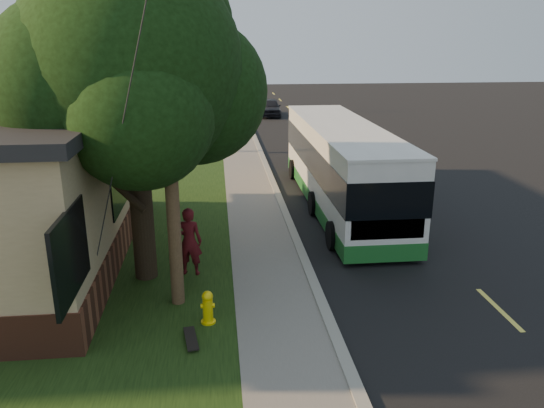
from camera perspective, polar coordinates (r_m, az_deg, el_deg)
The scene contains 16 objects.
ground at distance 12.04m, azimuth 5.91°, elevation -12.18°, with size 120.00×120.00×0.00m, color black.
road at distance 21.98m, azimuth 10.87°, elevation 1.56°, with size 8.00×80.00×0.01m, color black.
curb at distance 21.17m, azimuth 0.45°, elevation 1.42°, with size 0.25×80.00×0.12m, color gray.
sidewalk at distance 21.09m, azimuth -2.25°, elevation 1.29°, with size 2.00×80.00×0.08m, color slate.
grass_verge at distance 21.17m, azimuth -11.75°, elevation 0.97°, with size 5.00×80.00×0.07m, color black.
fire_hydrant at distance 11.61m, azimuth -6.92°, elevation -10.97°, with size 0.32×0.32×0.74m.
utility_pole at distance 11.32m, azimuth -11.29°, elevation 10.53°, with size 2.86×3.21×9.07m.
leafy_tree at distance 13.01m, azimuth -14.71°, elevation 13.56°, with size 6.30×6.00×7.80m.
bare_tree_near at distance 28.49m, azimuth -8.50°, elevation 9.72°, with size 1.38×1.21×4.31m.
bare_tree_far at distance 40.40m, azimuth -7.13°, elevation 11.84°, with size 1.38×1.21×4.03m.
traffic_signal at distance 44.38m, azimuth -2.46°, elevation 13.97°, with size 0.18×0.22×5.50m.
transit_bus at distance 19.22m, azimuth 7.44°, elevation 4.32°, with size 2.55×11.05×2.99m.
skateboarder at distance 13.69m, azimuth -8.89°, elevation -3.99°, with size 0.66×0.43×1.80m, color #4F0F15.
skateboard_main at distance 11.14m, azimuth -8.70°, elevation -14.14°, with size 0.36×0.93×0.08m.
dumpster at distance 15.81m, azimuth -27.23°, elevation -4.22°, with size 1.51×1.33×1.14m.
distant_car at distance 42.06m, azimuth -0.20°, elevation 10.37°, with size 1.58×3.92×1.34m, color black.
Camera 1 is at (-2.29, -10.20, 5.96)m, focal length 35.00 mm.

